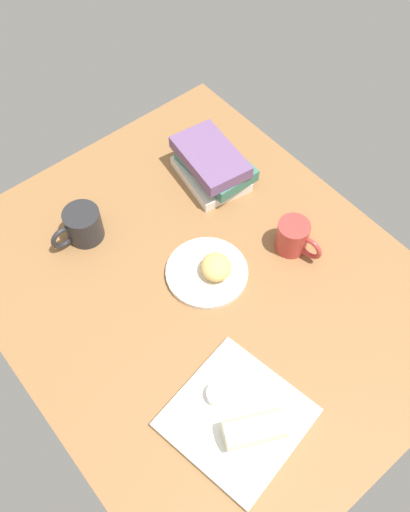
{
  "coord_description": "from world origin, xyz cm",
  "views": [
    {
      "loc": [
        51.03,
        -41.63,
        116.42
      ],
      "look_at": [
        -4.33,
        4.09,
        7.0
      ],
      "focal_mm": 38.89,
      "sensor_mm": 36.0,
      "label": 1
    }
  ],
  "objects_px": {
    "sauce_cup": "(218,394)",
    "breakfast_wrap": "(254,429)",
    "scone_pastry": "(215,266)",
    "coffee_mug": "(294,237)",
    "round_plate": "(207,272)",
    "second_mug": "(82,225)",
    "square_plate": "(237,418)",
    "book_stack": "(212,165)"
  },
  "relations": [
    {
      "from": "round_plate",
      "to": "second_mug",
      "type": "height_order",
      "value": "second_mug"
    },
    {
      "from": "book_stack",
      "to": "coffee_mug",
      "type": "bearing_deg",
      "value": 0.82
    },
    {
      "from": "second_mug",
      "to": "book_stack",
      "type": "bearing_deg",
      "value": 81.65
    },
    {
      "from": "scone_pastry",
      "to": "book_stack",
      "type": "distance_m",
      "value": 0.31
    },
    {
      "from": "round_plate",
      "to": "breakfast_wrap",
      "type": "height_order",
      "value": "breakfast_wrap"
    },
    {
      "from": "breakfast_wrap",
      "to": "book_stack",
      "type": "distance_m",
      "value": 0.69
    },
    {
      "from": "sauce_cup",
      "to": "second_mug",
      "type": "distance_m",
      "value": 0.53
    },
    {
      "from": "scone_pastry",
      "to": "second_mug",
      "type": "bearing_deg",
      "value": -149.01
    },
    {
      "from": "square_plate",
      "to": "breakfast_wrap",
      "type": "xyz_separation_m",
      "value": [
        0.04,
        0.0,
        0.04
      ]
    },
    {
      "from": "sauce_cup",
      "to": "breakfast_wrap",
      "type": "height_order",
      "value": "breakfast_wrap"
    },
    {
      "from": "scone_pastry",
      "to": "sauce_cup",
      "type": "xyz_separation_m",
      "value": [
        0.24,
        -0.19,
        -0.01
      ]
    },
    {
      "from": "round_plate",
      "to": "coffee_mug",
      "type": "bearing_deg",
      "value": 70.83
    },
    {
      "from": "breakfast_wrap",
      "to": "book_stack",
      "type": "height_order",
      "value": "book_stack"
    },
    {
      "from": "book_stack",
      "to": "breakfast_wrap",
      "type": "bearing_deg",
      "value": -33.3
    },
    {
      "from": "scone_pastry",
      "to": "coffee_mug",
      "type": "bearing_deg",
      "value": 73.15
    },
    {
      "from": "scone_pastry",
      "to": "coffee_mug",
      "type": "distance_m",
      "value": 0.2
    },
    {
      "from": "round_plate",
      "to": "second_mug",
      "type": "xyz_separation_m",
      "value": [
        -0.28,
        -0.16,
        0.04
      ]
    },
    {
      "from": "book_stack",
      "to": "second_mug",
      "type": "height_order",
      "value": "book_stack"
    },
    {
      "from": "round_plate",
      "to": "book_stack",
      "type": "distance_m",
      "value": 0.31
    },
    {
      "from": "square_plate",
      "to": "coffee_mug",
      "type": "bearing_deg",
      "value": 121.23
    },
    {
      "from": "second_mug",
      "to": "sauce_cup",
      "type": "bearing_deg",
      "value": -1.55
    },
    {
      "from": "sauce_cup",
      "to": "round_plate",
      "type": "bearing_deg",
      "value": 144.78
    },
    {
      "from": "round_plate",
      "to": "scone_pastry",
      "type": "distance_m",
      "value": 0.04
    },
    {
      "from": "book_stack",
      "to": "coffee_mug",
      "type": "xyz_separation_m",
      "value": [
        0.3,
        0.0,
        -0.0
      ]
    },
    {
      "from": "sauce_cup",
      "to": "breakfast_wrap",
      "type": "bearing_deg",
      "value": 2.02
    },
    {
      "from": "round_plate",
      "to": "second_mug",
      "type": "relative_size",
      "value": 1.44
    },
    {
      "from": "round_plate",
      "to": "coffee_mug",
      "type": "distance_m",
      "value": 0.22
    },
    {
      "from": "coffee_mug",
      "to": "scone_pastry",
      "type": "bearing_deg",
      "value": -106.85
    },
    {
      "from": "breakfast_wrap",
      "to": "coffee_mug",
      "type": "xyz_separation_m",
      "value": [
        -0.28,
        0.38,
        -0.0
      ]
    },
    {
      "from": "round_plate",
      "to": "sauce_cup",
      "type": "bearing_deg",
      "value": -35.22
    },
    {
      "from": "round_plate",
      "to": "coffee_mug",
      "type": "relative_size",
      "value": 1.58
    },
    {
      "from": "scone_pastry",
      "to": "square_plate",
      "type": "xyz_separation_m",
      "value": [
        0.29,
        -0.19,
        -0.03
      ]
    },
    {
      "from": "breakfast_wrap",
      "to": "second_mug",
      "type": "xyz_separation_m",
      "value": [
        -0.63,
        0.01,
        -0.0
      ]
    },
    {
      "from": "square_plate",
      "to": "book_stack",
      "type": "distance_m",
      "value": 0.65
    },
    {
      "from": "sauce_cup",
      "to": "second_mug",
      "type": "bearing_deg",
      "value": 178.45
    },
    {
      "from": "round_plate",
      "to": "square_plate",
      "type": "height_order",
      "value": "square_plate"
    },
    {
      "from": "second_mug",
      "to": "round_plate",
      "type": "bearing_deg",
      "value": 30.14
    },
    {
      "from": "scone_pastry",
      "to": "breakfast_wrap",
      "type": "height_order",
      "value": "breakfast_wrap"
    },
    {
      "from": "breakfast_wrap",
      "to": "scone_pastry",
      "type": "bearing_deg",
      "value": 177.0
    },
    {
      "from": "scone_pastry",
      "to": "breakfast_wrap",
      "type": "relative_size",
      "value": 0.64
    },
    {
      "from": "square_plate",
      "to": "second_mug",
      "type": "distance_m",
      "value": 0.59
    },
    {
      "from": "square_plate",
      "to": "breakfast_wrap",
      "type": "height_order",
      "value": "breakfast_wrap"
    }
  ]
}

